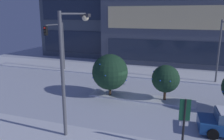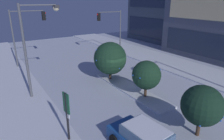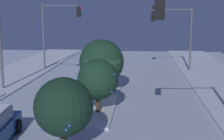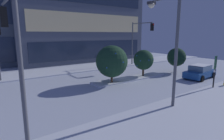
% 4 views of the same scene
% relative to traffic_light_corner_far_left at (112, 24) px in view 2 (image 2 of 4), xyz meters
% --- Properties ---
extents(ground, '(52.00, 52.00, 0.00)m').
position_rel_traffic_light_corner_far_left_xyz_m(ground, '(9.53, -5.64, -4.22)').
color(ground, silver).
extents(curb_strip_near, '(52.00, 5.20, 0.14)m').
position_rel_traffic_light_corner_far_left_xyz_m(curb_strip_near, '(9.53, -14.60, -4.15)').
color(curb_strip_near, silver).
rests_on(curb_strip_near, ground).
extents(curb_strip_far, '(52.00, 5.20, 0.14)m').
position_rel_traffic_light_corner_far_left_xyz_m(curb_strip_far, '(9.53, 3.33, -4.15)').
color(curb_strip_far, silver).
rests_on(curb_strip_far, ground).
extents(median_strip, '(9.00, 1.80, 0.14)m').
position_rel_traffic_light_corner_far_left_xyz_m(median_strip, '(11.58, -5.49, -4.15)').
color(median_strip, silver).
rests_on(median_strip, ground).
extents(traffic_light_corner_far_left, '(0.32, 3.94, 6.08)m').
position_rel_traffic_light_corner_far_left_xyz_m(traffic_light_corner_far_left, '(0.00, 0.00, 0.00)').
color(traffic_light_corner_far_left, '#565960').
rests_on(traffic_light_corner_far_left, ground).
extents(traffic_light_corner_near_left, '(0.32, 3.95, 6.49)m').
position_rel_traffic_light_corner_far_left_xyz_m(traffic_light_corner_near_left, '(-0.28, -11.32, 0.26)').
color(traffic_light_corner_near_left, '#565960').
rests_on(traffic_light_corner_near_left, ground).
extents(street_lamp_arched, '(0.67, 2.85, 7.27)m').
position_rel_traffic_light_corner_far_left_xyz_m(street_lamp_arched, '(8.75, -12.36, 0.55)').
color(street_lamp_arched, '#565960').
rests_on(street_lamp_arched, ground).
extents(parking_info_sign, '(0.55, 0.16, 2.98)m').
position_rel_traffic_light_corner_far_left_xyz_m(parking_info_sign, '(15.24, -12.55, -2.32)').
color(parking_info_sign, black).
rests_on(parking_info_sign, ground).
extents(decorated_tree_median, '(2.27, 2.28, 3.10)m').
position_rel_traffic_light_corner_far_left_xyz_m(decorated_tree_median, '(13.55, -5.45, -2.26)').
color(decorated_tree_median, '#473323').
rests_on(decorated_tree_median, ground).
extents(decorated_tree_left_of_median, '(2.31, 2.31, 3.12)m').
position_rel_traffic_light_corner_far_left_xyz_m(decorated_tree_left_of_median, '(18.78, -6.06, -2.27)').
color(decorated_tree_left_of_median, '#473323').
rests_on(decorated_tree_left_of_median, ground).
extents(decorated_tree_right_of_median, '(3.10, 3.16, 3.79)m').
position_rel_traffic_light_corner_far_left_xyz_m(decorated_tree_right_of_median, '(8.87, -5.83, -1.99)').
color(decorated_tree_right_of_median, '#473323').
rests_on(decorated_tree_right_of_median, ground).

